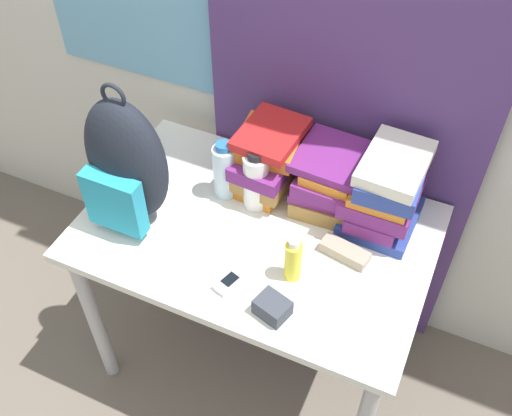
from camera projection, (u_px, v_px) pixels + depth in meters
name	position (u px, v px, depth m)	size (l,w,h in m)	color
wall_back	(316.00, 21.00, 1.79)	(6.00, 0.06, 2.50)	beige
curtain_blue	(355.00, 41.00, 1.72)	(0.93, 0.04, 2.50)	#4C336B
desk	(256.00, 251.00, 1.95)	(1.09, 0.72, 0.76)	silver
backpack	(126.00, 165.00, 1.76)	(0.27, 0.20, 0.49)	#1E232D
book_stack_left	(269.00, 157.00, 1.93)	(0.21, 0.30, 0.23)	orange
book_stack_center	(332.00, 180.00, 1.89)	(0.23, 0.26, 0.20)	olive
book_stack_right	(386.00, 190.00, 1.81)	(0.23, 0.28, 0.27)	navy
water_bottle	(225.00, 171.00, 1.91)	(0.07, 0.07, 0.21)	silver
sports_bottle	(256.00, 180.00, 1.87)	(0.08, 0.08, 0.22)	white
sunscreen_bottle	(293.00, 260.00, 1.70)	(0.05, 0.05, 0.16)	yellow
cell_phone	(230.00, 281.00, 1.73)	(0.08, 0.11, 0.02)	#B7BCC6
sunglasses_case	(345.00, 252.00, 1.79)	(0.16, 0.08, 0.04)	gray
camera_pouch	(272.00, 307.00, 1.64)	(0.11, 0.10, 0.05)	#383D47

